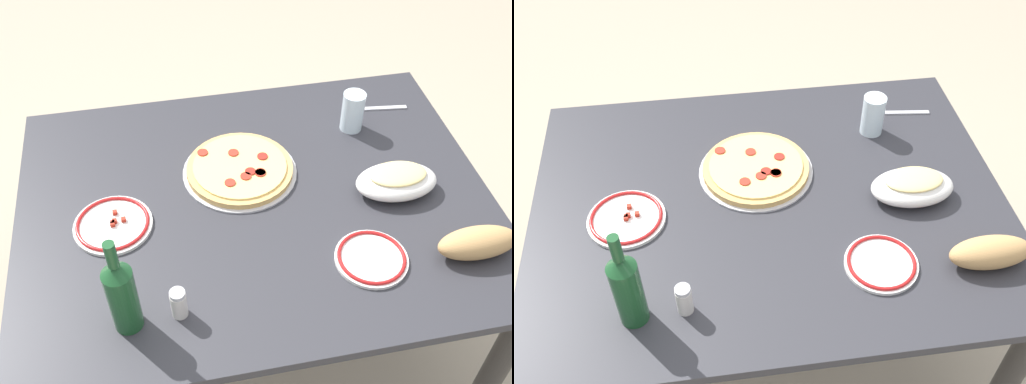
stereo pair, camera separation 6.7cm
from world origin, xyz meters
The scene contains 11 objects.
ground_plane centered at (0.00, 0.00, 0.00)m, with size 8.00×8.00×0.00m, color tan.
dining_table centered at (0.00, 0.00, 0.61)m, with size 1.36×1.05×0.71m.
pepperoni_pizza centered at (0.03, -0.12, 0.73)m, with size 0.34×0.34×0.03m.
baked_pasta_dish centered at (-0.40, 0.04, 0.75)m, with size 0.24×0.15×0.08m.
wine_bottle centered at (0.38, 0.35, 0.83)m, with size 0.07×0.07×0.29m.
water_glass centered at (-0.37, -0.26, 0.78)m, with size 0.07×0.07×0.13m, color silver.
side_plate_near centered at (0.41, 0.03, 0.72)m, with size 0.22×0.22×0.02m.
side_plate_far centered at (-0.25, 0.28, 0.72)m, with size 0.19×0.19×0.02m.
bread_loaf centered at (-0.53, 0.31, 0.75)m, with size 0.22×0.09×0.08m, color tan.
spice_shaker centered at (0.25, 0.34, 0.75)m, with size 0.04×0.04×0.09m.
fork_right centered at (-0.50, -0.34, 0.71)m, with size 0.17×0.02×0.01m, color #B7B7BC.
Camera 2 is at (0.17, 1.18, 1.93)m, focal length 41.53 mm.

